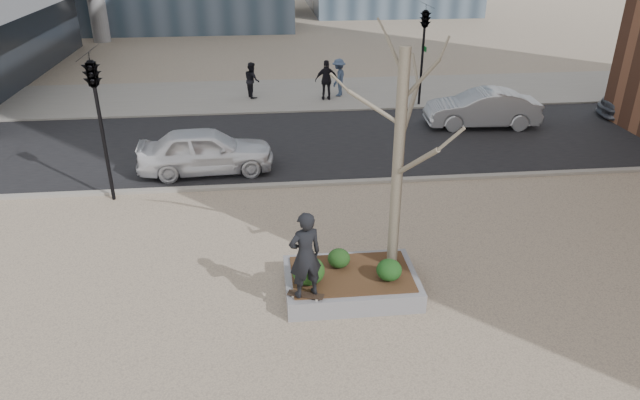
{
  "coord_description": "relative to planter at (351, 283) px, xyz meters",
  "views": [
    {
      "loc": [
        -0.86,
        -10.77,
        7.63
      ],
      "look_at": [
        0.5,
        2.0,
        1.4
      ],
      "focal_mm": 32.0,
      "sensor_mm": 36.0,
      "label": 1
    }
  ],
  "objects": [
    {
      "name": "pedestrian_c",
      "position": [
        1.29,
        15.82,
        0.74
      ],
      "size": [
        1.11,
        0.48,
        1.88
      ],
      "primitive_type": "imported",
      "rotation": [
        0.0,
        0.0,
        3.13
      ],
      "color": "black",
      "rests_on": "far_sidewalk"
    },
    {
      "name": "shrub_left",
      "position": [
        -1.0,
        -0.27,
        0.57
      ],
      "size": [
        0.72,
        0.72,
        0.61
      ],
      "primitive_type": "ellipsoid",
      "color": "#153A12",
      "rests_on": "planter_mulch"
    },
    {
      "name": "pedestrian_b",
      "position": [
        1.95,
        16.44,
        0.7
      ],
      "size": [
        1.11,
        1.34,
        1.8
      ],
      "primitive_type": "imported",
      "rotation": [
        0.0,
        0.0,
        4.26
      ],
      "color": "#3C4F6D",
      "rests_on": "far_sidewalk"
    },
    {
      "name": "traffic_light_far",
      "position": [
        5.5,
        14.6,
        2.02
      ],
      "size": [
        0.6,
        2.48,
        4.5
      ],
      "primitive_type": null,
      "color": "black",
      "rests_on": "ground"
    },
    {
      "name": "pedestrian_a",
      "position": [
        -2.24,
        16.61,
        0.64
      ],
      "size": [
        0.86,
        0.98,
        1.69
      ],
      "primitive_type": "imported",
      "rotation": [
        0.0,
        0.0,
        1.89
      ],
      "color": "black",
      "rests_on": "far_sidewalk"
    },
    {
      "name": "shrub_right",
      "position": [
        0.79,
        -0.32,
        0.51
      ],
      "size": [
        0.57,
        0.57,
        0.48
      ],
      "primitive_type": "ellipsoid",
      "color": "#133C15",
      "rests_on": "planter_mulch"
    },
    {
      "name": "skateboard",
      "position": [
        -1.1,
        -0.76,
        0.26
      ],
      "size": [
        0.8,
        0.45,
        0.08
      ],
      "primitive_type": null,
      "rotation": [
        0.0,
        0.0,
        -0.34
      ],
      "color": "black",
      "rests_on": "planter"
    },
    {
      "name": "skateboarder",
      "position": [
        -1.1,
        -0.76,
        1.28
      ],
      "size": [
        0.82,
        0.67,
        1.95
      ],
      "primitive_type": "imported",
      "rotation": [
        0.0,
        0.0,
        3.46
      ],
      "color": "black",
      "rests_on": "skateboard"
    },
    {
      "name": "street",
      "position": [
        -1.0,
        10.0,
        -0.21
      ],
      "size": [
        60.0,
        8.0,
        0.02
      ],
      "primitive_type": "cube",
      "color": "black",
      "rests_on": "ground"
    },
    {
      "name": "planter",
      "position": [
        0.0,
        0.0,
        0.0
      ],
      "size": [
        3.0,
        2.0,
        0.45
      ],
      "primitive_type": "cube",
      "color": "gray",
      "rests_on": "ground"
    },
    {
      "name": "shrub_middle",
      "position": [
        -0.24,
        0.31,
        0.49
      ],
      "size": [
        0.52,
        0.52,
        0.44
      ],
      "primitive_type": "ellipsoid",
      "color": "#113614",
      "rests_on": "planter_mulch"
    },
    {
      "name": "police_car",
      "position": [
        -3.78,
        7.47,
        0.56
      ],
      "size": [
        4.58,
        2.04,
        1.53
      ],
      "primitive_type": "imported",
      "rotation": [
        0.0,
        0.0,
        1.62
      ],
      "color": "white",
      "rests_on": "street"
    },
    {
      "name": "ground",
      "position": [
        -1.0,
        0.0,
        -0.23
      ],
      "size": [
        120.0,
        120.0,
        0.0
      ],
      "primitive_type": "plane",
      "color": "tan",
      "rests_on": "ground"
    },
    {
      "name": "planter_mulch",
      "position": [
        0.0,
        0.0,
        0.25
      ],
      "size": [
        2.7,
        1.7,
        0.04
      ],
      "primitive_type": "cube",
      "color": "#382314",
      "rests_on": "planter"
    },
    {
      "name": "car_silver",
      "position": [
        7.21,
        11.18,
        0.55
      ],
      "size": [
        4.7,
        1.94,
        1.51
      ],
      "primitive_type": "imported",
      "rotation": [
        0.0,
        0.0,
        4.64
      ],
      "color": "#9FA2A7",
      "rests_on": "street"
    },
    {
      "name": "traffic_light_near",
      "position": [
        -6.5,
        5.6,
        2.02
      ],
      "size": [
        0.6,
        2.48,
        4.5
      ],
      "primitive_type": null,
      "color": "black",
      "rests_on": "ground"
    },
    {
      "name": "sycamore_tree",
      "position": [
        1.0,
        0.3,
        3.56
      ],
      "size": [
        2.8,
        2.8,
        6.6
      ],
      "primitive_type": null,
      "color": "gray",
      "rests_on": "planter_mulch"
    },
    {
      "name": "far_sidewalk",
      "position": [
        -1.0,
        17.0,
        -0.21
      ],
      "size": [
        60.0,
        6.0,
        0.02
      ],
      "primitive_type": "cube",
      "color": "gray",
      "rests_on": "ground"
    }
  ]
}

